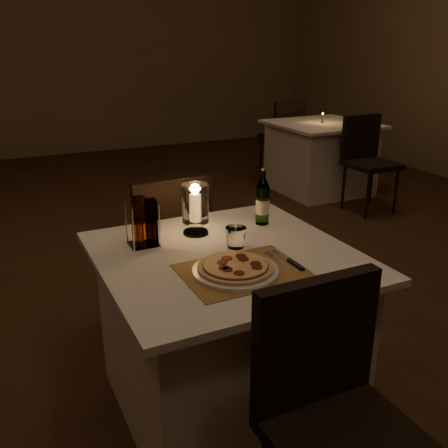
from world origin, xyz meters
name	(u,v)px	position (x,y,z in m)	size (l,w,h in m)	color
floor	(188,313)	(0.00, 0.00, -0.01)	(8.00, 10.00, 0.02)	#442816
wall_back	(47,45)	(0.00, 5.01, 1.50)	(8.00, 0.02, 3.00)	#947756
main_table	(226,332)	(-0.15, -0.83, 0.37)	(1.00, 1.00, 0.74)	white
chair_near	(332,400)	(-0.15, -1.55, 0.55)	(0.42, 0.42, 0.90)	black
chair_far	(168,238)	(-0.15, -0.12, 0.55)	(0.42, 0.42, 0.90)	black
placemat	(243,271)	(-0.17, -1.01, 0.74)	(0.45, 0.34, 0.00)	#A17638
plate	(235,271)	(-0.20, -1.01, 0.75)	(0.32, 0.32, 0.01)	white
pizza	(236,267)	(-0.20, -1.01, 0.77)	(0.28, 0.28, 0.02)	#D8B77F
fork	(276,259)	(0.00, -0.98, 0.75)	(0.02, 0.18, 0.00)	silver
knife	(292,263)	(0.03, -1.04, 0.75)	(0.02, 0.22, 0.01)	black
tumbler	(236,237)	(-0.09, -0.79, 0.78)	(0.09, 0.09, 0.09)	white
water_bottle	(263,202)	(0.16, -0.59, 0.85)	(0.06, 0.06, 0.27)	#5E9D54
hurricane_candle	(195,205)	(-0.17, -0.57, 0.87)	(0.12, 0.12, 0.23)	white
cruet_caddy	(143,224)	(-0.42, -0.61, 0.84)	(0.12, 0.12, 0.21)	white
neighbor_table_right	(320,157)	(2.28, 1.82, 0.37)	(1.00, 1.00, 0.74)	white
neighbor_chair_ra	(366,154)	(2.28, 1.11, 0.55)	(0.42, 0.42, 0.90)	black
neighbor_chair_rb	(285,131)	(2.28, 2.54, 0.55)	(0.42, 0.42, 0.90)	black
neighbor_candle_right	(323,118)	(2.28, 1.82, 0.79)	(0.03, 0.03, 0.11)	white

